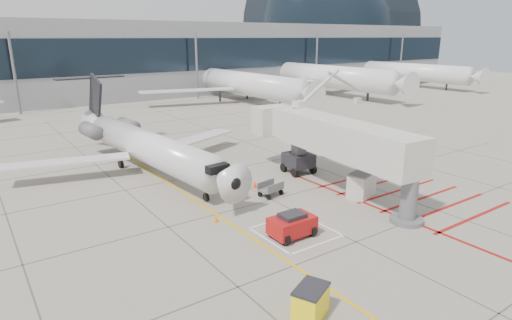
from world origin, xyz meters
TOP-DOWN VIEW (x-y plane):
  - ground_plane at (0.00, 0.00)m, footprint 260.00×260.00m
  - regional_jet at (-4.60, 13.10)m, footprint 25.03×30.41m
  - jet_bridge at (5.20, 2.18)m, footprint 10.06×18.63m
  - pushback_tug at (-2.54, -1.33)m, footprint 2.63×1.65m
  - spill_bin at (-6.67, -7.54)m, footprint 1.89×1.64m
  - baggage_cart at (0.40, 4.69)m, footprint 1.92×1.40m
  - ground_power_unit at (5.80, 0.84)m, footprint 2.59×1.97m
  - cone_nose at (-5.21, 2.98)m, footprint 0.34×0.34m
  - cone_side at (0.45, 6.80)m, footprint 0.39×0.39m
  - terminal_building at (10.00, 70.00)m, footprint 180.00×28.00m
  - terminal_glass_band at (10.00, 55.95)m, footprint 180.00×0.10m
  - terminal_dome at (70.00, 70.00)m, footprint 40.00×28.00m
  - bg_aircraft_c at (24.28, 46.00)m, footprint 35.47×39.41m
  - bg_aircraft_d at (43.37, 46.00)m, footprint 39.06×43.40m
  - bg_aircraft_e at (70.15, 46.00)m, footprint 35.32×39.24m

SIDE VIEW (x-z plane):
  - ground_plane at x=0.00m, z-range 0.00..0.00m
  - cone_nose at x=-5.21m, z-range 0.00..0.47m
  - cone_side at x=0.45m, z-range 0.00..0.54m
  - baggage_cart at x=0.40m, z-range 0.00..1.11m
  - spill_bin at x=-6.67m, z-range 0.00..1.38m
  - pushback_tug at x=-2.54m, z-range 0.00..1.53m
  - ground_power_unit at x=5.80m, z-range 0.00..1.81m
  - jet_bridge at x=5.20m, z-range 0.00..7.18m
  - regional_jet at x=-4.60m, z-range 0.00..7.48m
  - bg_aircraft_e at x=70.15m, z-range 0.00..11.77m
  - bg_aircraft_c at x=24.28m, z-range 0.00..11.82m
  - bg_aircraft_d at x=43.37m, z-range 0.00..13.02m
  - terminal_building at x=10.00m, z-range 0.00..14.00m
  - terminal_glass_band at x=10.00m, z-range 5.00..11.00m
  - terminal_dome at x=70.00m, z-range 0.00..28.00m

